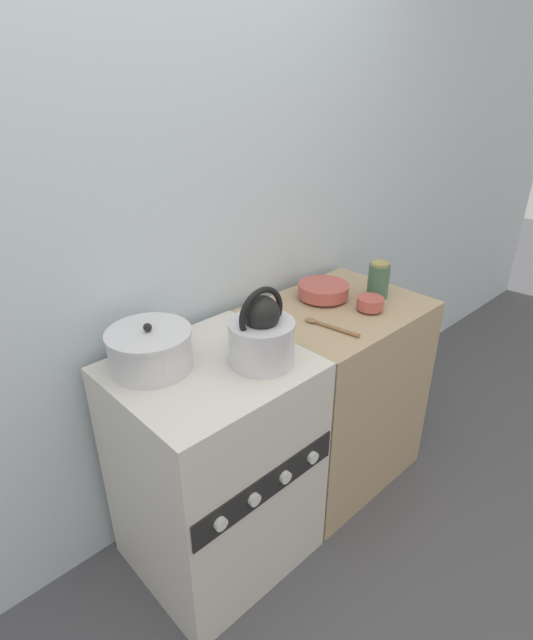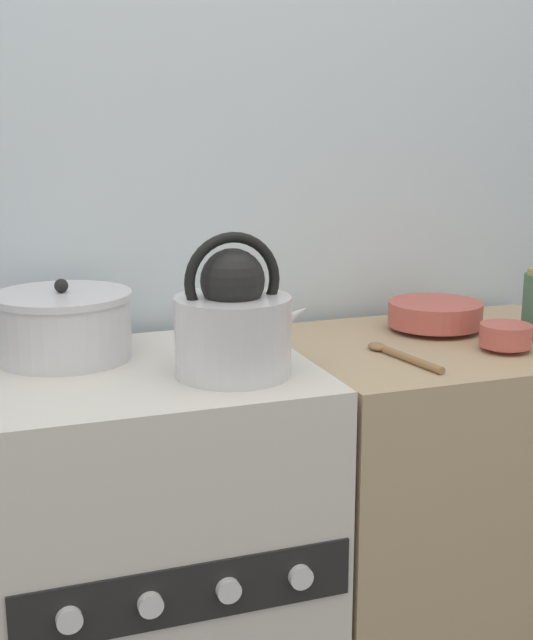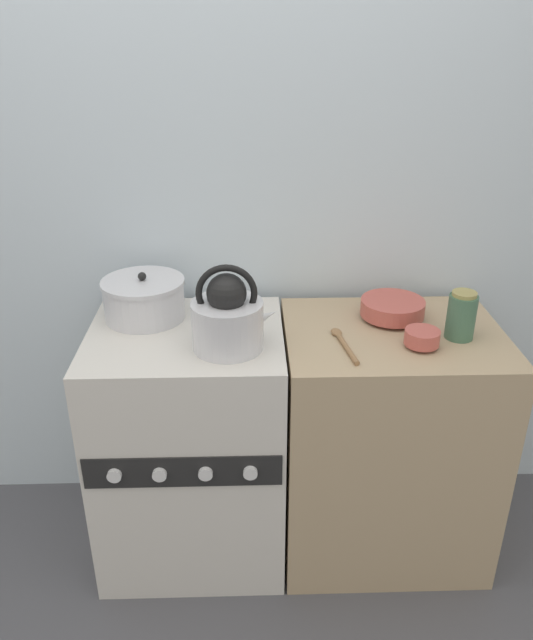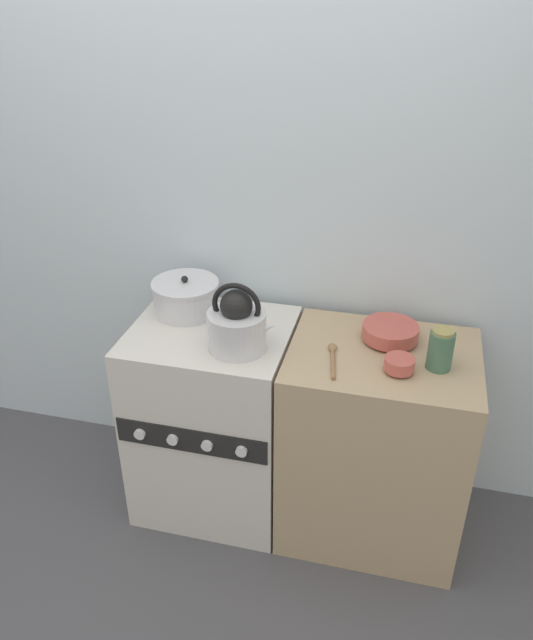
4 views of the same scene
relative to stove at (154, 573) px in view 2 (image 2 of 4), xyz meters
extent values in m
cube|color=silver|center=(0.00, 0.35, 0.81)|extent=(7.00, 0.06, 2.50)
cube|color=beige|center=(0.00, 0.00, 0.00)|extent=(0.64, 0.56, 0.88)
cube|color=black|center=(0.00, -0.28, 0.11)|extent=(0.61, 0.01, 0.11)
cylinder|color=silver|center=(-0.21, -0.29, 0.11)|extent=(0.04, 0.02, 0.04)
cylinder|color=silver|center=(-0.07, -0.29, 0.11)|extent=(0.04, 0.02, 0.04)
cylinder|color=silver|center=(0.07, -0.29, 0.11)|extent=(0.04, 0.02, 0.04)
cylinder|color=silver|center=(0.21, -0.29, 0.11)|extent=(0.04, 0.02, 0.04)
cube|color=tan|center=(0.69, 0.00, 0.00)|extent=(0.72, 0.56, 0.87)
cylinder|color=silver|center=(0.14, -0.10, 0.52)|extent=(0.22, 0.22, 0.15)
sphere|color=black|center=(0.14, -0.10, 0.62)|extent=(0.12, 0.12, 0.12)
torus|color=black|center=(0.14, -0.10, 0.62)|extent=(0.19, 0.02, 0.19)
cone|color=silver|center=(0.25, -0.10, 0.54)|extent=(0.11, 0.05, 0.09)
cylinder|color=silver|center=(-0.14, 0.12, 0.50)|extent=(0.27, 0.27, 0.12)
cylinder|color=silver|center=(-0.14, 0.12, 0.57)|extent=(0.28, 0.28, 0.01)
sphere|color=black|center=(-0.14, 0.12, 0.59)|extent=(0.03, 0.03, 0.03)
cylinder|color=#B75147|center=(0.70, 0.11, 0.44)|extent=(0.10, 0.10, 0.01)
cylinder|color=#B75147|center=(0.70, 0.11, 0.47)|extent=(0.22, 0.22, 0.05)
cylinder|color=#B75147|center=(0.74, -0.10, 0.44)|extent=(0.05, 0.05, 0.01)
cylinder|color=#B75147|center=(0.74, -0.10, 0.47)|extent=(0.11, 0.11, 0.05)
cylinder|color=olive|center=(0.51, -0.13, 0.44)|extent=(0.05, 0.18, 0.02)
ellipsoid|color=olive|center=(0.49, -0.01, 0.44)|extent=(0.04, 0.06, 0.02)
camera|label=1|loc=(-0.83, -1.15, 1.33)|focal=28.00mm
camera|label=2|loc=(-0.35, -1.65, 0.93)|focal=50.00mm
camera|label=3|loc=(0.21, -1.80, 1.35)|focal=35.00mm
camera|label=4|loc=(0.73, -2.01, 1.70)|focal=35.00mm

